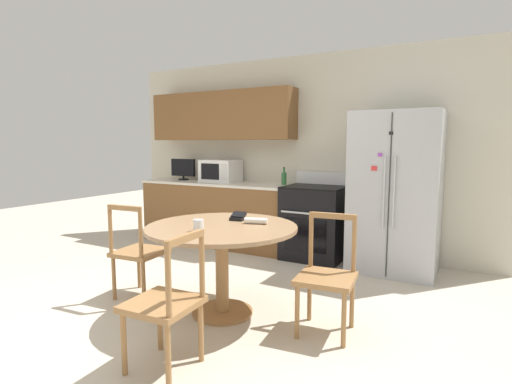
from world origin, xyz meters
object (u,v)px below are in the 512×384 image
Objects in this scene: dining_chair_near at (166,304)px; dining_chair_left at (138,252)px; countertop_tv at (183,169)px; candle_glass at (198,226)px; counter_bottle at (284,178)px; microwave at (221,171)px; dining_chair_right at (327,277)px; refrigerator at (395,193)px; wallet at (238,217)px; oven_range at (315,222)px.

dining_chair_left is (-1.05, 0.80, 0.00)m from dining_chair_near.
countertop_tv is 2.47m from dining_chair_left.
counter_bottle is at bearing 98.78° from candle_glass.
microwave is 0.57× the size of dining_chair_right.
counter_bottle is (1.63, 0.09, -0.08)m from countertop_tv.
refrigerator is 1.99× the size of dining_chair_right.
dining_chair_right is (1.29, -1.99, -0.55)m from counter_bottle.
counter_bottle is at bearing 102.18° from wallet.
countertop_tv is (-2.13, 0.05, 0.60)m from oven_range.
counter_bottle is 1.88m from wallet.
dining_chair_near is (2.20, -2.89, -0.64)m from countertop_tv.
oven_range reaches higher than dining_chair_right.
countertop_tv reaches higher than microwave.
oven_range is at bearing 86.41° from wallet.
dining_chair_near reaches higher than candle_glass.
refrigerator is 2.44m from candle_glass.
dining_chair_right is 0.98m from wallet.
dining_chair_left is (-0.48, -2.18, -0.55)m from counter_bottle.
dining_chair_near is at bearing -81.54° from wallet.
candle_glass is (-1.10, -2.18, -0.09)m from refrigerator.
candle_glass is (2.00, -2.28, -0.27)m from countertop_tv.
counter_bottle is (0.97, 0.07, -0.07)m from microwave.
countertop_tv is 3.04m from candle_glass.
countertop_tv reaches higher than oven_range.
counter_bottle is at bearing 163.75° from oven_range.
refrigerator is 1.48m from counter_bottle.
dining_chair_near is (-0.90, -2.79, -0.46)m from refrigerator.
dining_chair_left is (-1.77, -0.19, 0.00)m from dining_chair_right.
oven_range is 2.58× the size of countertop_tv.
refrigerator is at bearing 40.81° from dining_chair_left.
dining_chair_left is at bearing -102.49° from counter_bottle.
candle_glass is at bearing -48.76° from countertop_tv.
countertop_tv reaches higher than counter_bottle.
dining_chair_right reaches higher than wallet.
refrigerator is 2.82m from dining_chair_left.
oven_range reaches higher than dining_chair_near.
dining_chair_right is 1.00× the size of dining_chair_left.
microwave is 0.57× the size of dining_chair_left.
dining_chair_left is at bearing 49.72° from dining_chair_near.
oven_range is at bearing -1.59° from dining_chair_near.
counter_bottle is at bearing 72.65° from dining_chair_left.
refrigerator is 4.28× the size of countertop_tv.
candle_glass is at bearing -92.89° from wallet.
oven_range is at bearing 177.31° from refrigerator.
counter_bottle is 1.65× the size of wallet.
dining_chair_right is (2.26, -1.92, -0.62)m from microwave.
microwave is at bearing 98.11° from dining_chair_left.
oven_range reaches higher than candle_glass.
dining_chair_right is (0.72, 0.99, 0.00)m from dining_chair_near.
microwave is 3.03m from dining_chair_right.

